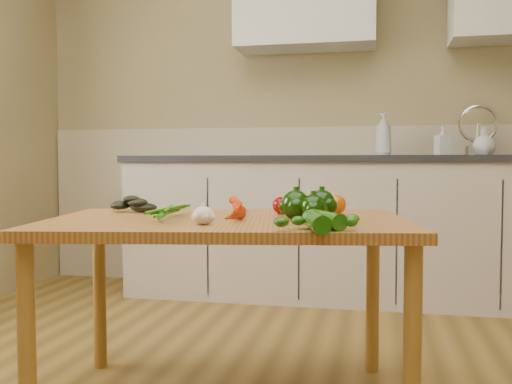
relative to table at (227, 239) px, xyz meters
The scene contains 17 objects.
room 0.74m from the table, 65.51° to the right, with size 4.04×5.04×2.64m.
counter_run 1.74m from the table, 78.14° to the left, with size 2.84×0.64×1.14m.
table is the anchor object (origin of this frame).
soap_bottle_a 1.92m from the table, 72.92° to the left, with size 0.10×0.11×0.27m, color silver.
soap_bottle_b 2.01m from the table, 62.63° to the left, with size 0.08×0.08×0.18m, color silver.
soap_bottle_c 2.16m from the table, 57.21° to the left, with size 0.13×0.13×0.17m, color silver.
carrot_bunch 0.11m from the table, 148.26° to the right, with size 0.23×0.18×0.06m, color red, non-canonical shape.
leafy_greens 0.47m from the table, 160.59° to the left, with size 0.18×0.16×0.09m, color black, non-canonical shape.
garlic_bulb 0.24m from the table, 95.80° to the right, with size 0.07×0.07×0.06m, color white.
pepper_a 0.27m from the table, ahead, with size 0.10×0.10×0.10m, color black.
pepper_b 0.35m from the table, 14.22° to the left, with size 0.10×0.10×0.10m, color black.
pepper_c 0.33m from the table, ahead, with size 0.09×0.09×0.09m, color black.
tomato_a 0.28m from the table, 52.21° to the left, with size 0.07×0.07×0.07m, color #7F0202.
tomato_b 0.30m from the table, 44.50° to the left, with size 0.06×0.06×0.06m, color #BD4F04.
tomato_c 0.44m from the table, 33.34° to the left, with size 0.08×0.08×0.07m, color #BD4F04.
zucchini_a 0.44m from the table, 31.69° to the right, with size 0.05×0.05×0.18m, color #134807.
zucchini_b 0.47m from the table, 41.60° to the right, with size 0.05×0.05×0.20m, color #134807.
Camera 1 is at (0.37, -1.43, 0.86)m, focal length 40.00 mm.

